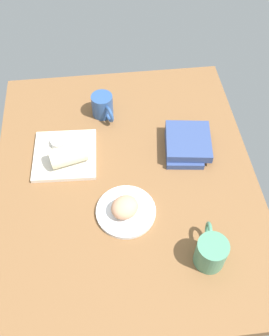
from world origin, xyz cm
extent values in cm
cube|color=brown|center=(0.00, 0.00, 2.00)|extent=(110.00, 90.00, 4.00)
cylinder|color=white|center=(-14.53, 1.27, 4.70)|extent=(19.28, 19.28, 1.40)
ellipsoid|color=tan|center=(-15.15, 1.62, 8.38)|extent=(11.60, 11.85, 5.96)
cube|color=silver|center=(10.97, 20.71, 4.80)|extent=(23.18, 23.18, 1.60)
cylinder|color=silver|center=(15.51, 22.77, 6.72)|extent=(5.51, 5.51, 2.24)
cylinder|color=#BF4F27|center=(15.51, 22.77, 7.54)|extent=(4.52, 4.52, 0.40)
cylinder|color=beige|center=(7.34, 19.07, 9.12)|extent=(9.90, 13.89, 7.04)
cube|color=#33477F|center=(8.88, -22.10, 5.18)|extent=(18.74, 15.05, 2.36)
cube|color=#33477F|center=(9.94, -23.62, 7.91)|extent=(19.36, 18.01, 3.10)
cylinder|color=#2D518C|center=(31.10, 5.89, 8.48)|extent=(8.18, 8.18, 8.96)
cylinder|color=#AD7140|center=(31.10, 5.89, 12.36)|extent=(6.71, 6.71, 0.40)
torus|color=#2D518C|center=(25.98, 3.68, 8.48)|extent=(6.51, 3.71, 6.58)
cylinder|color=#4C8C6B|center=(-33.43, -21.47, 8.99)|extent=(9.09, 9.09, 9.98)
cylinder|color=olive|center=(-33.43, -21.47, 13.38)|extent=(7.46, 7.46, 0.40)
torus|color=#4C8C6B|center=(-27.28, -22.26, 8.99)|extent=(7.28, 2.10, 7.19)
camera|label=1|loc=(-75.56, 5.26, 109.91)|focal=40.19mm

